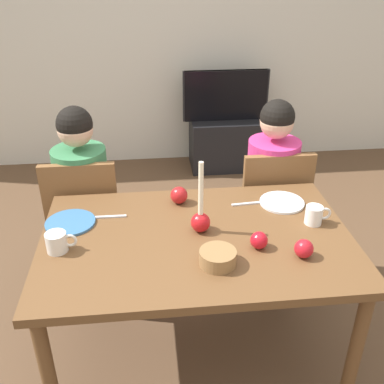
# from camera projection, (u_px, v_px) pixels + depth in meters

# --- Properties ---
(ground_plane) EXTENTS (7.68, 7.68, 0.00)m
(ground_plane) POSITION_uv_depth(u_px,v_px,m) (196.00, 354.00, 2.37)
(ground_plane) COLOR brown
(back_wall) EXTENTS (6.40, 0.10, 2.60)m
(back_wall) POSITION_uv_depth(u_px,v_px,m) (164.00, 23.00, 4.02)
(back_wall) COLOR beige
(back_wall) RESTS_ON ground
(dining_table) EXTENTS (1.40, 0.90, 0.75)m
(dining_table) POSITION_uv_depth(u_px,v_px,m) (197.00, 251.00, 2.05)
(dining_table) COLOR brown
(dining_table) RESTS_ON ground
(chair_left) EXTENTS (0.40, 0.40, 0.90)m
(chair_left) POSITION_uv_depth(u_px,v_px,m) (86.00, 218.00, 2.60)
(chair_left) COLOR brown
(chair_left) RESTS_ON ground
(chair_right) EXTENTS (0.40, 0.40, 0.90)m
(chair_right) POSITION_uv_depth(u_px,v_px,m) (270.00, 208.00, 2.71)
(chair_right) COLOR brown
(chair_right) RESTS_ON ground
(person_left_child) EXTENTS (0.30, 0.30, 1.17)m
(person_left_child) POSITION_uv_depth(u_px,v_px,m) (85.00, 206.00, 2.60)
(person_left_child) COLOR #33384C
(person_left_child) RESTS_ON ground
(person_right_child) EXTENTS (0.30, 0.30, 1.17)m
(person_right_child) POSITION_uv_depth(u_px,v_px,m) (270.00, 197.00, 2.71)
(person_right_child) COLOR #33384C
(person_right_child) RESTS_ON ground
(tv_stand) EXTENTS (0.64, 0.40, 0.48)m
(tv_stand) POSITION_uv_depth(u_px,v_px,m) (224.00, 143.00, 4.32)
(tv_stand) COLOR black
(tv_stand) RESTS_ON ground
(tv) EXTENTS (0.79, 0.05, 0.46)m
(tv) POSITION_uv_depth(u_px,v_px,m) (226.00, 95.00, 4.09)
(tv) COLOR black
(tv) RESTS_ON tv_stand
(candle_centerpiece) EXTENTS (0.09, 0.09, 0.35)m
(candle_centerpiece) POSITION_uv_depth(u_px,v_px,m) (201.00, 218.00, 2.02)
(candle_centerpiece) COLOR red
(candle_centerpiece) RESTS_ON dining_table
(plate_left) EXTENTS (0.23, 0.23, 0.01)m
(plate_left) POSITION_uv_depth(u_px,v_px,m) (70.00, 223.00, 2.10)
(plate_left) COLOR teal
(plate_left) RESTS_ON dining_table
(plate_right) EXTENTS (0.22, 0.22, 0.01)m
(plate_right) POSITION_uv_depth(u_px,v_px,m) (282.00, 202.00, 2.27)
(plate_right) COLOR silver
(plate_right) RESTS_ON dining_table
(mug_left) EXTENTS (0.13, 0.09, 0.09)m
(mug_left) POSITION_uv_depth(u_px,v_px,m) (57.00, 242.00, 1.90)
(mug_left) COLOR silver
(mug_left) RESTS_ON dining_table
(mug_right) EXTENTS (0.12, 0.08, 0.09)m
(mug_right) POSITION_uv_depth(u_px,v_px,m) (315.00, 215.00, 2.09)
(mug_right) COLOR white
(mug_right) RESTS_ON dining_table
(fork_left) EXTENTS (0.18, 0.02, 0.01)m
(fork_left) POSITION_uv_depth(u_px,v_px,m) (108.00, 217.00, 2.15)
(fork_left) COLOR silver
(fork_left) RESTS_ON dining_table
(fork_right) EXTENTS (0.18, 0.03, 0.01)m
(fork_right) POSITION_uv_depth(u_px,v_px,m) (249.00, 203.00, 2.27)
(fork_right) COLOR silver
(fork_right) RESTS_ON dining_table
(bowl_walnuts) EXTENTS (0.15, 0.15, 0.06)m
(bowl_walnuts) POSITION_uv_depth(u_px,v_px,m) (218.00, 258.00, 1.82)
(bowl_walnuts) COLOR olive
(bowl_walnuts) RESTS_ON dining_table
(apple_near_candle) EXTENTS (0.08, 0.08, 0.08)m
(apple_near_candle) POSITION_uv_depth(u_px,v_px,m) (259.00, 240.00, 1.92)
(apple_near_candle) COLOR red
(apple_near_candle) RESTS_ON dining_table
(apple_by_left_plate) EXTENTS (0.09, 0.09, 0.09)m
(apple_by_left_plate) POSITION_uv_depth(u_px,v_px,m) (179.00, 195.00, 2.26)
(apple_by_left_plate) COLOR #AE1A1C
(apple_by_left_plate) RESTS_ON dining_table
(apple_by_right_mug) EXTENTS (0.08, 0.08, 0.08)m
(apple_by_right_mug) POSITION_uv_depth(u_px,v_px,m) (304.00, 249.00, 1.86)
(apple_by_right_mug) COLOR red
(apple_by_right_mug) RESTS_ON dining_table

